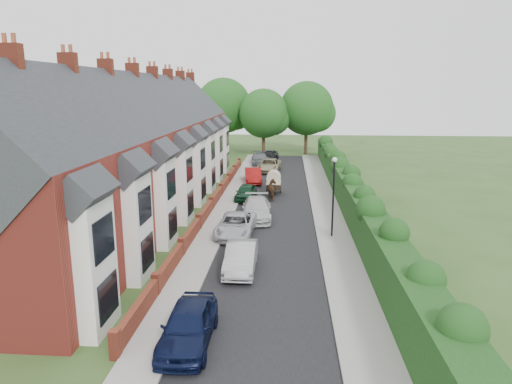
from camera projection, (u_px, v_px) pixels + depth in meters
ground at (276, 259)px, 25.36m from camera, size 140.00×140.00×0.00m
road at (274, 208)px, 36.09m from camera, size 6.00×58.00×0.02m
pavement_hedge_side at (326, 209)px, 35.79m from camera, size 2.20×58.00×0.12m
pavement_house_side at (226, 207)px, 36.35m from camera, size 1.70×58.00×0.12m
kerb_hedge_side at (313, 208)px, 35.86m from camera, size 0.18×58.00×0.13m
kerb_house_side at (236, 207)px, 36.29m from camera, size 0.18×58.00×0.13m
hedge at (350, 190)px, 35.32m from camera, size 2.10×58.00×2.85m
terrace_row at (139, 153)px, 34.85m from camera, size 9.05×40.50×11.50m
garden_wall_row at (211, 205)px, 35.36m from camera, size 0.35×40.35×1.10m
lamppost at (334, 187)px, 28.28m from camera, size 0.32×0.32×5.16m
tree_far_left at (266, 115)px, 63.26m from camera, size 7.14×6.80×9.29m
tree_far_right at (309, 110)px, 64.64m from camera, size 7.98×7.60×10.31m
tree_far_back at (226, 107)px, 66.39m from camera, size 8.40×8.00×10.82m
car_navy at (188, 325)px, 16.79m from camera, size 1.83×4.48×1.52m
car_silver_a at (241, 257)px, 23.64m from camera, size 1.57×4.37×1.43m
car_silver_b at (236, 225)px, 29.33m from camera, size 2.54×5.09×1.38m
car_white at (257, 209)px, 33.03m from camera, size 2.41×5.24×1.48m
car_green at (246, 192)px, 38.74m from camera, size 1.84×3.96×1.31m
car_red at (253, 176)px, 45.70m from camera, size 2.12×4.63×1.47m
car_beige at (269, 165)px, 51.96m from camera, size 2.83×5.36×1.44m
car_grey at (260, 159)px, 56.27m from camera, size 2.59×5.34×1.50m
car_black at (269, 156)px, 59.38m from camera, size 2.77×4.61×1.47m
horse at (273, 190)px, 38.68m from camera, size 1.31×2.14×1.69m
horse_cart at (274, 181)px, 40.69m from camera, size 1.34×2.96×2.13m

